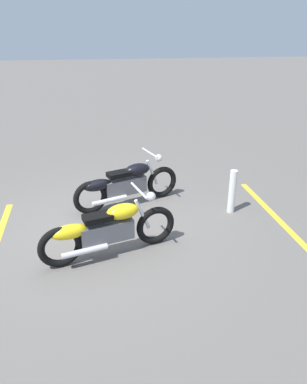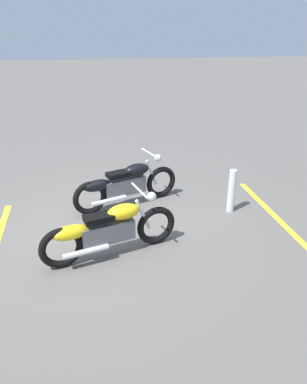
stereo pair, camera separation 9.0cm
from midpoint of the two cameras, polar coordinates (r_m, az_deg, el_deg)
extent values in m
plane|color=#66605B|center=(6.85, -7.85, -5.38)|extent=(60.00, 60.00, 0.00)
torus|color=black|center=(6.19, 0.72, -5.11)|extent=(0.67, 0.30, 0.67)
torus|color=black|center=(5.80, -13.54, -8.15)|extent=(0.67, 0.30, 0.67)
cube|color=#59595E|center=(5.89, -6.65, -6.02)|extent=(0.87, 0.45, 0.32)
ellipsoid|color=yellow|center=(5.82, -4.27, -2.95)|extent=(0.58, 0.42, 0.24)
ellipsoid|color=yellow|center=(5.71, -12.19, -5.94)|extent=(0.61, 0.39, 0.22)
cube|color=black|center=(5.72, -8.03, -3.88)|extent=(0.49, 0.36, 0.09)
cylinder|color=silver|center=(5.98, -1.27, -3.40)|extent=(0.27, 0.13, 0.56)
cylinder|color=silver|center=(5.77, -1.76, 0.21)|extent=(0.21, 0.60, 0.04)
sphere|color=silver|center=(5.90, 0.05, -0.69)|extent=(0.15, 0.15, 0.15)
cylinder|color=silver|center=(5.78, -9.95, -8.83)|extent=(0.70, 0.29, 0.09)
torus|color=black|center=(7.79, 1.62, 1.52)|extent=(0.67, 0.34, 0.67)
torus|color=black|center=(7.21, -9.21, -0.85)|extent=(0.67, 0.34, 0.67)
cube|color=#59595E|center=(7.41, -3.95, 0.90)|extent=(0.86, 0.50, 0.32)
ellipsoid|color=black|center=(7.40, -2.12, 3.43)|extent=(0.59, 0.45, 0.24)
ellipsoid|color=black|center=(7.16, -8.13, 1.04)|extent=(0.61, 0.42, 0.22)
cube|color=black|center=(7.25, -4.95, 2.72)|extent=(0.50, 0.38, 0.09)
cylinder|color=silver|center=(7.59, 0.13, 3.00)|extent=(0.27, 0.15, 0.56)
cylinder|color=silver|center=(7.42, -0.21, 5.96)|extent=(0.25, 0.59, 0.04)
sphere|color=silver|center=(7.55, 1.14, 5.19)|extent=(0.15, 0.15, 0.15)
cylinder|color=silver|center=(7.22, -6.34, -1.27)|extent=(0.69, 0.33, 0.09)
cylinder|color=white|center=(7.31, 12.20, 0.07)|extent=(0.14, 0.14, 0.86)
cube|color=yellow|center=(7.48, 18.55, -3.76)|extent=(0.29, 3.20, 0.01)
camera|label=1|loc=(0.04, 90.39, -0.18)|focal=35.14mm
camera|label=2|loc=(0.04, -89.61, 0.18)|focal=35.14mm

